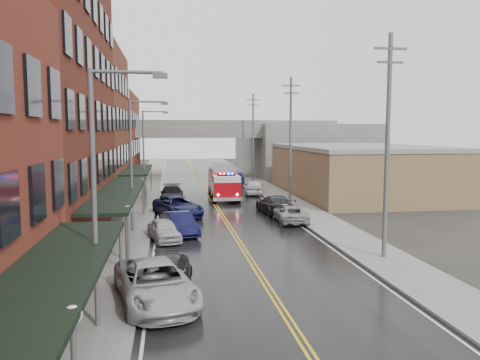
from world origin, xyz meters
TOP-DOWN VIEW (x-y plane):
  - road at (0.00, 30.00)m, footprint 11.00×160.00m
  - sidewalk_left at (-7.30, 30.00)m, footprint 3.00×160.00m
  - sidewalk_right at (7.30, 30.00)m, footprint 3.00×160.00m
  - curb_left at (-5.65, 30.00)m, footprint 0.30×160.00m
  - curb_right at (5.65, 30.00)m, footprint 0.30×160.00m
  - brick_building_b at (-13.30, 23.00)m, footprint 9.00×20.00m
  - brick_building_c at (-13.30, 40.50)m, footprint 9.00×15.00m
  - brick_building_far at (-13.30, 58.00)m, footprint 9.00×20.00m
  - tan_building at (16.00, 40.00)m, footprint 14.00×22.00m
  - right_far_block at (18.00, 70.00)m, footprint 18.00×30.00m
  - awning_0 at (-7.49, 4.00)m, footprint 2.60×16.00m
  - awning_1 at (-7.49, 23.00)m, footprint 2.60×18.00m
  - awning_2 at (-7.49, 40.50)m, footprint 2.60×13.00m
  - globe_lamp_0 at (-6.40, 2.00)m, footprint 0.44×0.44m
  - globe_lamp_1 at (-6.40, 16.00)m, footprint 0.44×0.44m
  - globe_lamp_2 at (-6.40, 30.00)m, footprint 0.44×0.44m
  - street_lamp_0 at (-6.55, 8.00)m, footprint 2.64×0.22m
  - street_lamp_1 at (-6.55, 24.00)m, footprint 2.64×0.22m
  - street_lamp_2 at (-6.55, 40.00)m, footprint 2.64×0.22m
  - utility_pole_0 at (7.20, 15.00)m, footprint 1.80×0.24m
  - utility_pole_1 at (7.20, 35.00)m, footprint 1.80×0.24m
  - utility_pole_2 at (7.20, 55.00)m, footprint 1.80×0.24m
  - overpass at (0.00, 62.00)m, footprint 40.00×10.00m
  - fire_truck at (1.25, 39.00)m, footprint 3.55×8.51m
  - parked_car_left_2 at (-4.86, 10.20)m, footprint 3.97×6.47m
  - parked_car_left_3 at (-4.57, 11.30)m, footprint 2.92×5.30m
  - parked_car_left_4 at (-4.64, 21.20)m, footprint 2.50×4.33m
  - parked_car_left_5 at (-3.60, 22.80)m, footprint 2.65×4.80m
  - parked_car_left_6 at (-3.60, 29.68)m, footprint 4.55×6.45m
  - parked_car_left_7 at (-4.04, 37.57)m, footprint 2.38×5.58m
  - parked_car_right_0 at (4.83, 25.83)m, footprint 2.53×4.93m
  - parked_car_right_1 at (4.52, 29.80)m, footprint 2.59×5.53m
  - parked_car_right_2 at (5.00, 41.80)m, footprint 2.88×5.20m
  - parked_car_right_3 at (4.14, 52.20)m, footprint 2.19×4.80m

SIDE VIEW (x-z plane):
  - road at x=0.00m, z-range 0.00..0.02m
  - sidewalk_left at x=-7.30m, z-range 0.00..0.15m
  - sidewalk_right at x=7.30m, z-range 0.00..0.15m
  - curb_left at x=-5.65m, z-range 0.00..0.15m
  - curb_right at x=5.65m, z-range 0.00..0.15m
  - parked_car_right_0 at x=4.83m, z-range 0.00..1.33m
  - parked_car_left_4 at x=-4.64m, z-range 0.00..1.39m
  - parked_car_left_3 at x=-4.57m, z-range 0.00..1.45m
  - parked_car_left_5 at x=-3.60m, z-range 0.00..1.50m
  - parked_car_right_3 at x=4.14m, z-range 0.00..1.53m
  - parked_car_right_1 at x=4.52m, z-range 0.00..1.56m
  - parked_car_left_7 at x=-4.04m, z-range 0.00..1.60m
  - parked_car_left_6 at x=-3.60m, z-range 0.00..1.63m
  - parked_car_right_2 at x=5.00m, z-range 0.00..1.67m
  - parked_car_left_2 at x=-4.86m, z-range 0.00..1.67m
  - fire_truck at x=1.25m, z-range 0.13..3.21m
  - globe_lamp_0 at x=-6.40m, z-range 0.75..3.87m
  - globe_lamp_1 at x=-6.40m, z-range 0.75..3.87m
  - globe_lamp_2 at x=-6.40m, z-range 0.75..3.87m
  - tan_building at x=16.00m, z-range 0.00..5.00m
  - awning_2 at x=-7.49m, z-range 1.44..4.53m
  - awning_0 at x=-7.49m, z-range 1.44..4.53m
  - awning_1 at x=-7.49m, z-range 1.44..4.53m
  - right_far_block at x=18.00m, z-range 0.00..8.00m
  - street_lamp_0 at x=-6.55m, z-range 0.69..9.69m
  - street_lamp_1 at x=-6.55m, z-range 0.69..9.69m
  - street_lamp_2 at x=-6.55m, z-range 0.69..9.69m
  - overpass at x=0.00m, z-range 2.24..9.74m
  - brick_building_far at x=-13.30m, z-range 0.00..12.00m
  - utility_pole_0 at x=7.20m, z-range 0.31..12.31m
  - utility_pole_1 at x=7.20m, z-range 0.31..12.31m
  - utility_pole_2 at x=7.20m, z-range 0.31..12.31m
  - brick_building_c at x=-13.30m, z-range 0.00..15.00m
  - brick_building_b at x=-13.30m, z-range 0.00..18.00m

